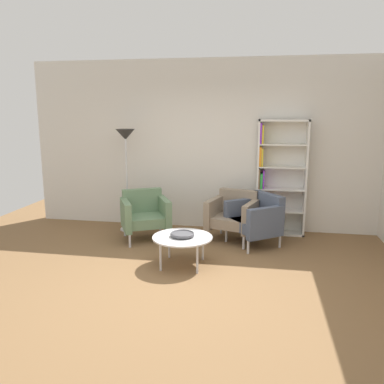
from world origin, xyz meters
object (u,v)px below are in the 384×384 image
(armchair_by_bookshelf, at_px, (145,214))
(floor_lamp_torchiere, at_px, (126,147))
(coffee_table_low, at_px, (182,239))
(decorative_bowl, at_px, (182,234))
(armchair_corner_red, at_px, (257,218))
(bookshelf_tall, at_px, (277,179))
(armchair_near_window, at_px, (234,215))

(armchair_by_bookshelf, distance_m, floor_lamp_torchiere, 1.20)
(coffee_table_low, height_order, armchair_by_bookshelf, armchair_by_bookshelf)
(decorative_bowl, distance_m, armchair_corner_red, 1.41)
(coffee_table_low, xyz_separation_m, floor_lamp_torchiere, (-1.25, 1.42, 1.08))
(bookshelf_tall, distance_m, armchair_near_window, 0.98)
(decorative_bowl, height_order, armchair_near_window, armchair_near_window)
(armchair_near_window, xyz_separation_m, floor_lamp_torchiere, (-1.84, 0.22, 1.03))
(coffee_table_low, distance_m, decorative_bowl, 0.06)
(armchair_near_window, bearing_deg, decorative_bowl, -99.77)
(coffee_table_low, distance_m, armchair_by_bookshelf, 1.29)
(bookshelf_tall, xyz_separation_m, coffee_table_low, (-1.26, -1.69, -0.56))
(decorative_bowl, bearing_deg, coffee_table_low, -75.96)
(armchair_near_window, bearing_deg, coffee_table_low, -99.77)
(coffee_table_low, height_order, decorative_bowl, decorative_bowl)
(bookshelf_tall, bearing_deg, decorative_bowl, -126.78)
(decorative_bowl, relative_size, armchair_corner_red, 0.34)
(decorative_bowl, height_order, floor_lamp_torchiere, floor_lamp_torchiere)
(armchair_corner_red, distance_m, floor_lamp_torchiere, 2.46)
(bookshelf_tall, height_order, decorative_bowl, bookshelf_tall)
(decorative_bowl, relative_size, floor_lamp_torchiere, 0.18)
(decorative_bowl, bearing_deg, armchair_near_window, 63.76)
(armchair_by_bookshelf, xyz_separation_m, floor_lamp_torchiere, (-0.43, 0.42, 1.03))
(armchair_by_bookshelf, bearing_deg, coffee_table_low, -77.64)
(bookshelf_tall, xyz_separation_m, floor_lamp_torchiere, (-2.52, -0.27, 0.52))
(decorative_bowl, bearing_deg, bookshelf_tall, 53.22)
(bookshelf_tall, relative_size, armchair_by_bookshelf, 2.06)
(decorative_bowl, distance_m, armchair_near_window, 1.33)
(armchair_by_bookshelf, xyz_separation_m, armchair_near_window, (1.41, 0.20, 0.00))
(bookshelf_tall, relative_size, armchair_near_window, 2.19)
(armchair_by_bookshelf, relative_size, armchair_corner_red, 0.97)
(decorative_bowl, relative_size, armchair_by_bookshelf, 0.35)
(coffee_table_low, relative_size, armchair_corner_red, 0.84)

